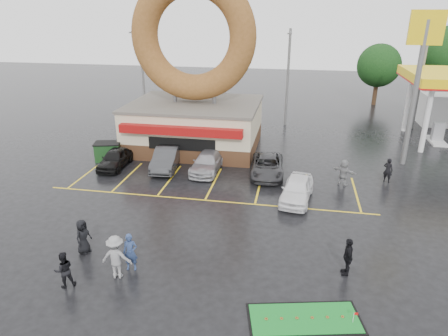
% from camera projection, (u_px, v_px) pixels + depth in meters
% --- Properties ---
extents(ground, '(120.00, 120.00, 0.00)m').
position_uv_depth(ground, '(190.00, 229.00, 20.74)').
color(ground, black).
rests_on(ground, ground).
extents(donut_shop, '(10.20, 8.70, 13.50)m').
position_uv_depth(donut_shop, '(194.00, 93.00, 31.43)').
color(donut_shop, '#472B19').
rests_on(donut_shop, ground).
extents(shell_sign, '(2.20, 0.36, 10.60)m').
position_uv_depth(shell_sign, '(421.00, 61.00, 26.74)').
color(shell_sign, slate).
rests_on(shell_sign, ground).
extents(streetlight_left, '(0.40, 2.21, 9.00)m').
position_uv_depth(streetlight_left, '(142.00, 73.00, 38.83)').
color(streetlight_left, slate).
rests_on(streetlight_left, ground).
extents(streetlight_mid, '(0.40, 2.21, 9.00)m').
position_uv_depth(streetlight_mid, '(288.00, 76.00, 37.37)').
color(streetlight_mid, slate).
rests_on(streetlight_mid, ground).
extents(streetlight_right, '(0.40, 2.21, 9.00)m').
position_uv_depth(streetlight_right, '(421.00, 78.00, 36.25)').
color(streetlight_right, slate).
rests_on(streetlight_right, ground).
extents(tree_far_d, '(4.90, 4.90, 7.00)m').
position_uv_depth(tree_far_d, '(379.00, 66.00, 45.88)').
color(tree_far_d, '#332114').
rests_on(tree_far_d, ground).
extents(car_black, '(1.69, 3.98, 1.34)m').
position_uv_depth(car_black, '(115.00, 158.00, 28.59)').
color(car_black, black).
rests_on(car_black, ground).
extents(car_dgrey, '(2.08, 4.70, 1.50)m').
position_uv_depth(car_dgrey, '(167.00, 158.00, 28.42)').
color(car_dgrey, '#2F3032').
rests_on(car_dgrey, ground).
extents(car_silver, '(1.93, 4.50, 1.29)m').
position_uv_depth(car_silver, '(207.00, 162.00, 27.95)').
color(car_silver, '#9E9EA3').
rests_on(car_silver, ground).
extents(car_grey, '(2.44, 4.78, 1.29)m').
position_uv_depth(car_grey, '(267.00, 166.00, 27.24)').
color(car_grey, '#313133').
rests_on(car_grey, ground).
extents(car_white, '(2.20, 4.32, 1.41)m').
position_uv_depth(car_white, '(297.00, 189.00, 23.63)').
color(car_white, white).
rests_on(car_white, ground).
extents(person_blue, '(0.69, 0.52, 1.73)m').
position_uv_depth(person_blue, '(130.00, 252.00, 17.25)').
color(person_blue, navy).
rests_on(person_blue, ground).
extents(person_blackjkt, '(0.98, 0.95, 1.59)m').
position_uv_depth(person_blackjkt, '(64.00, 270.00, 16.20)').
color(person_blackjkt, black).
rests_on(person_blackjkt, ground).
extents(person_hoodie, '(1.33, 0.85, 1.97)m').
position_uv_depth(person_hoodie, '(116.00, 257.00, 16.70)').
color(person_hoodie, gray).
rests_on(person_hoodie, ground).
extents(person_bystander, '(0.73, 0.93, 1.68)m').
position_uv_depth(person_bystander, '(83.00, 236.00, 18.48)').
color(person_bystander, black).
rests_on(person_bystander, ground).
extents(person_cameraman, '(0.50, 1.04, 1.73)m').
position_uv_depth(person_cameraman, '(348.00, 256.00, 16.95)').
color(person_cameraman, black).
rests_on(person_cameraman, ground).
extents(person_walker_near, '(1.64, 1.28, 1.73)m').
position_uv_depth(person_walker_near, '(343.00, 172.00, 25.60)').
color(person_walker_near, gray).
rests_on(person_walker_near, ground).
extents(person_walker_far, '(0.72, 0.64, 1.66)m').
position_uv_depth(person_walker_far, '(388.00, 170.00, 26.08)').
color(person_walker_far, black).
rests_on(person_walker_far, ground).
extents(dumpster, '(2.04, 1.61, 1.30)m').
position_uv_depth(dumpster, '(108.00, 152.00, 29.93)').
color(dumpster, '#183F1A').
rests_on(dumpster, ground).
extents(putting_green, '(4.46, 2.67, 0.52)m').
position_uv_depth(putting_green, '(304.00, 319.00, 14.69)').
color(putting_green, black).
rests_on(putting_green, ground).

